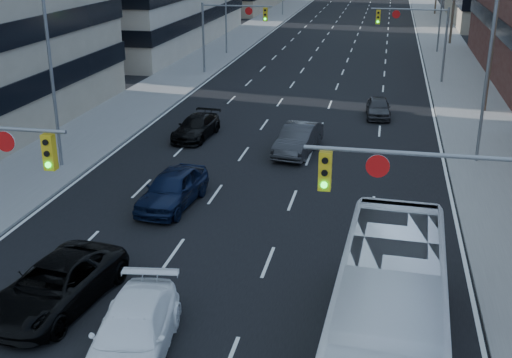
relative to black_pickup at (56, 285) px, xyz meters
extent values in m
cube|color=gold|center=(0.18, 0.25, 4.39)|extent=(0.35, 0.28, 1.10)
cylinder|color=black|center=(0.18, 0.09, 4.74)|extent=(0.18, 0.06, 0.18)
cylinder|color=black|center=(0.18, 0.09, 4.39)|extent=(0.18, 0.06, 0.18)
cylinder|color=#0CE526|center=(0.18, 0.09, 4.04)|extent=(0.18, 0.06, 0.18)
cylinder|color=white|center=(-1.22, 0.22, 4.64)|extent=(0.64, 0.06, 0.64)
cylinder|color=slate|center=(11.03, 0.25, 5.04)|extent=(6.50, 0.12, 0.12)
cube|color=gold|center=(8.38, 0.25, 4.39)|extent=(0.35, 0.28, 1.10)
cylinder|color=black|center=(8.38, 0.09, 4.74)|extent=(0.18, 0.06, 0.18)
cylinder|color=black|center=(8.38, 0.09, 4.39)|extent=(0.18, 0.06, 0.18)
cylinder|color=#0CE526|center=(8.38, 0.09, 4.04)|extent=(0.18, 0.06, 0.18)
cylinder|color=white|center=(9.78, 0.22, 4.64)|extent=(0.64, 0.06, 0.64)
cylinder|color=slate|center=(-5.72, 37.25, 2.24)|extent=(0.18, 0.18, 6.00)
cylinder|color=slate|center=(-2.72, 37.25, 5.04)|extent=(6.00, 0.12, 0.12)
cube|color=gold|center=(-0.32, 37.25, 4.39)|extent=(0.35, 0.28, 1.10)
cylinder|color=black|center=(-0.32, 37.09, 4.74)|extent=(0.18, 0.06, 0.18)
cylinder|color=black|center=(-0.32, 37.09, 4.39)|extent=(0.18, 0.06, 0.18)
cylinder|color=#0CE526|center=(-0.32, 37.09, 4.04)|extent=(0.18, 0.06, 0.18)
cylinder|color=white|center=(-1.72, 37.22, 4.64)|extent=(0.64, 0.06, 0.64)
cylinder|color=slate|center=(14.28, 37.25, 2.24)|extent=(0.18, 0.18, 6.00)
cylinder|color=slate|center=(11.28, 37.25, 5.04)|extent=(6.00, 0.12, 0.12)
cube|color=gold|center=(8.88, 37.25, 4.39)|extent=(0.35, 0.28, 1.10)
cylinder|color=black|center=(8.88, 37.09, 4.74)|extent=(0.18, 0.06, 0.18)
cylinder|color=black|center=(8.88, 37.09, 4.39)|extent=(0.18, 0.06, 0.18)
cylinder|color=#0CE526|center=(8.88, 37.09, 4.04)|extent=(0.18, 0.06, 0.18)
cylinder|color=white|center=(10.28, 37.22, 4.64)|extent=(0.64, 0.06, 0.64)
cylinder|color=#4C3D2D|center=(16.48, 28.25, 4.74)|extent=(0.28, 0.28, 11.00)
cylinder|color=slate|center=(-6.22, 12.25, 3.74)|extent=(0.16, 0.16, 9.00)
cylinder|color=slate|center=(-6.22, 47.25, 3.74)|extent=(0.16, 0.16, 9.00)
cylinder|color=slate|center=(14.78, 17.25, 3.74)|extent=(0.16, 0.16, 9.00)
cylinder|color=slate|center=(14.78, 52.25, 3.74)|extent=(0.16, 0.16, 9.00)
imported|color=black|center=(0.00, 0.00, 0.00)|extent=(3.23, 5.75, 1.52)
imported|color=white|center=(3.40, -2.04, -0.01)|extent=(2.78, 5.42, 1.50)
imported|color=white|center=(10.32, -1.97, 0.91)|extent=(3.33, 12.12, 3.35)
imported|color=black|center=(1.00, 8.63, 0.06)|extent=(2.38, 4.95, 1.63)
imported|color=#2C2C2E|center=(5.37, 17.04, 0.03)|extent=(2.31, 4.99, 1.58)
imported|color=black|center=(-0.92, 18.71, -0.10)|extent=(2.22, 4.65, 1.31)
imported|color=#302F32|center=(9.48, 25.65, -0.11)|extent=(1.76, 3.90, 1.30)
camera|label=1|loc=(9.83, -16.24, 10.37)|focal=45.00mm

